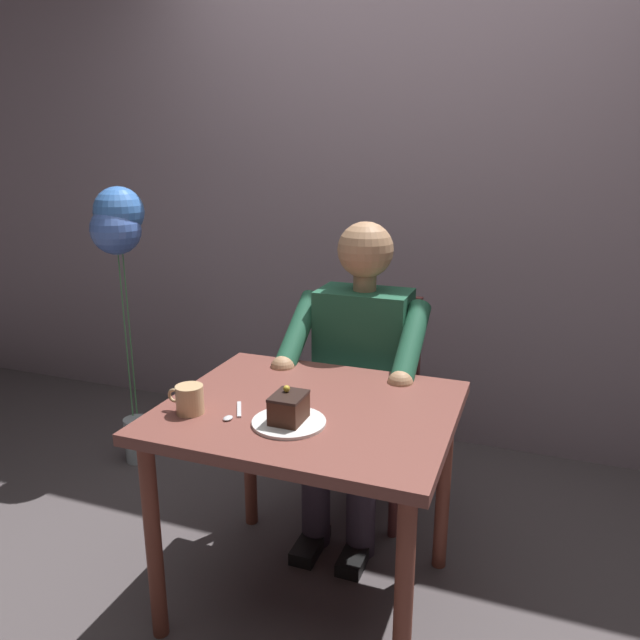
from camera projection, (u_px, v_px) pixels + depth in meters
name	position (u px, v px, depth m)	size (l,w,h in m)	color
ground_plane	(311.00, 596.00, 2.06)	(14.00, 14.00, 0.00)	#4F4749
cafe_rear_panel	(414.00, 145.00, 2.91)	(6.40, 0.12, 3.00)	gray
dining_table	(310.00, 433.00, 1.89)	(0.89, 0.76, 0.71)	brown
chair	(369.00, 392.00, 2.55)	(0.42, 0.42, 0.89)	brown
seated_person	(357.00, 373.00, 2.35)	(0.53, 0.58, 1.22)	#225B41
dessert_plate	(289.00, 422.00, 1.74)	(0.22, 0.22, 0.01)	white
cake_slice	(289.00, 407.00, 1.73)	(0.09, 0.11, 0.10)	#442519
coffee_cup	(189.00, 399.00, 1.81)	(0.12, 0.08, 0.09)	tan
dessert_spoon	(233.00, 414.00, 1.80)	(0.06, 0.14, 0.01)	silver
balloon_display	(120.00, 249.00, 2.73)	(0.23, 0.25, 1.32)	#B2C1C6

